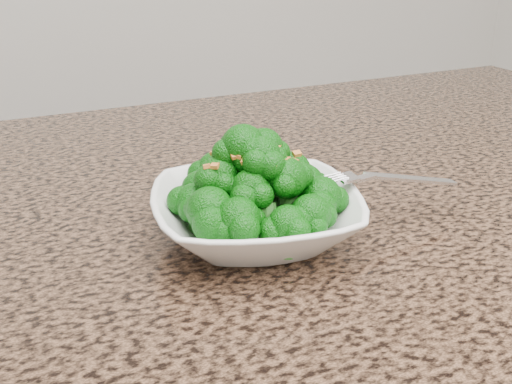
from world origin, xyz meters
name	(u,v)px	position (x,y,z in m)	size (l,w,h in m)	color
granite_counter	(252,240)	(0.00, 0.30, 0.89)	(1.64, 1.04, 0.03)	brown
bowl	(256,216)	(-0.01, 0.27, 0.92)	(0.20, 0.20, 0.05)	white
broccoli_pile	(256,155)	(-0.01, 0.27, 0.99)	(0.18, 0.18, 0.08)	#0C610B
garlic_topping	(256,112)	(-0.01, 0.27, 1.03)	(0.11, 0.11, 0.01)	orange
fork	(368,177)	(0.10, 0.25, 0.96)	(0.18, 0.03, 0.01)	silver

